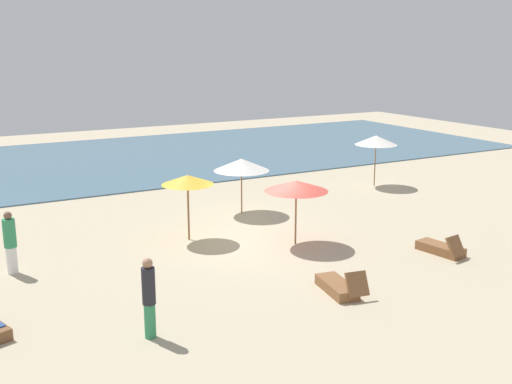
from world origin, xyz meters
TOP-DOWN VIEW (x-y plane):
  - ground_plane at (0.00, 0.00)m, footprint 60.00×60.00m
  - ocean_water at (0.00, 17.00)m, footprint 48.00×16.00m
  - umbrella_0 at (-1.92, 1.59)m, footprint 1.72×1.72m
  - umbrella_1 at (0.94, -0.53)m, footprint 2.07×2.07m
  - umbrella_2 at (1.18, 3.71)m, footprint 2.13×2.13m
  - umbrella_3 at (8.76, 4.96)m, footprint 1.92×1.92m
  - lounger_1 at (-0.25, -4.54)m, footprint 0.85×1.71m
  - lounger_2 at (4.43, -3.56)m, footprint 0.83×1.71m
  - person_0 at (-7.56, 1.12)m, footprint 0.37×0.37m
  - person_1 at (-5.44, -4.56)m, footprint 0.31×0.31m

SIDE VIEW (x-z plane):
  - ground_plane at x=0.00m, z-range 0.00..0.00m
  - ocean_water at x=0.00m, z-range 0.00..0.06m
  - lounger_2 at x=4.43m, z-range -0.20..0.54m
  - lounger_1 at x=-0.25m, z-range -0.20..0.54m
  - person_0 at x=-7.56m, z-range 0.01..1.84m
  - person_1 at x=-5.44m, z-range 0.03..1.90m
  - umbrella_2 at x=1.18m, z-range 0.84..2.97m
  - umbrella_1 at x=0.94m, z-range 0.89..3.03m
  - umbrella_0 at x=-1.92m, z-range 0.94..3.15m
  - umbrella_3 at x=8.76m, z-range 0.95..3.29m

